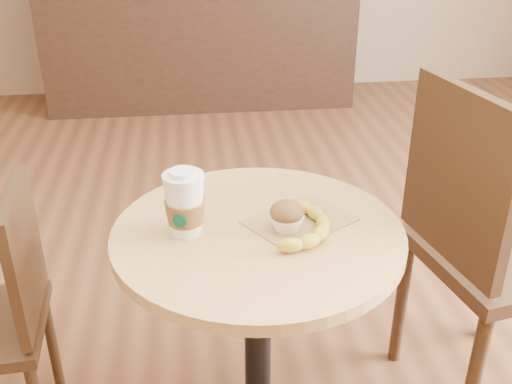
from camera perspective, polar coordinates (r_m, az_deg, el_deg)
cafe_table at (r=1.55m, az=0.18°, el=-10.48°), size 0.70×0.70×0.75m
chair_right at (r=1.84m, az=21.03°, el=-4.50°), size 0.53×0.53×1.03m
service_counter at (r=4.55m, az=-5.34°, el=14.91°), size 2.30×0.65×1.04m
kraft_bag at (r=1.47m, az=4.21°, el=-2.73°), size 0.30×0.28×0.00m
coffee_cup at (r=1.39m, az=-6.80°, el=-1.26°), size 0.10×0.10×0.16m
muffin at (r=1.41m, az=2.95°, el=-2.31°), size 0.08×0.08×0.07m
banana at (r=1.42m, az=4.59°, el=-3.11°), size 0.24×0.28×0.03m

